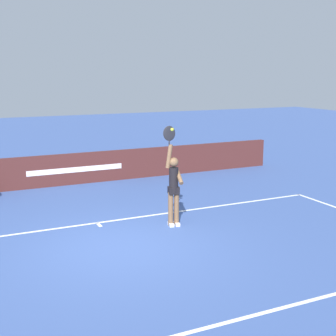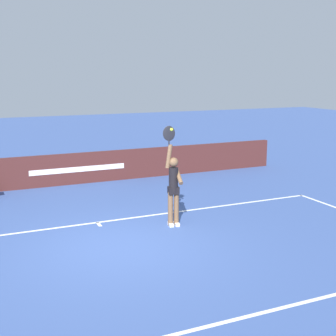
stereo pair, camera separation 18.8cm
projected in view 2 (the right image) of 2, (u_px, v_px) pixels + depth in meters
ground_plane at (119, 246)px, 9.46m from camera, size 60.00×60.00×0.00m
court_lines at (134, 261)px, 8.67m from camera, size 12.21×5.17×0.00m
back_wall at (61, 170)px, 14.49m from camera, size 15.45×0.18×0.98m
tennis_player at (173, 185)px, 10.54m from camera, size 0.43×0.46×2.32m
tennis_ball at (172, 129)px, 9.88m from camera, size 0.07×0.07×0.07m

